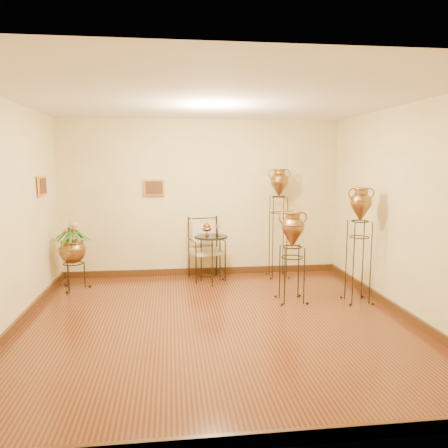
{
  "coord_description": "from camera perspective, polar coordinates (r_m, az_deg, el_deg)",
  "views": [
    {
      "loc": [
        -0.56,
        -5.33,
        2.05
      ],
      "look_at": [
        0.25,
        1.3,
        1.1
      ],
      "focal_mm": 35.0,
      "sensor_mm": 36.0,
      "label": 1
    }
  ],
  "objects": [
    {
      "name": "room_shell",
      "position": [
        5.38,
        -1.03,
        4.7
      ],
      "size": [
        5.02,
        5.02,
        2.81
      ],
      "color": "#F1E49B",
      "rests_on": "ground"
    },
    {
      "name": "amphora_short",
      "position": [
        6.5,
        8.88,
        -4.17
      ],
      "size": [
        0.5,
        0.5,
        1.37
      ],
      "rotation": [
        0.0,
        0.0,
        0.22
      ],
      "color": "#2D2516",
      "rests_on": "ground"
    },
    {
      "name": "armchair",
      "position": [
        7.66,
        -2.27,
        -3.29
      ],
      "size": [
        0.71,
        0.67,
        1.07
      ],
      "rotation": [
        0.0,
        0.0,
        0.21
      ],
      "color": "#2D2516",
      "rests_on": "ground"
    },
    {
      "name": "side_table",
      "position": [
        7.48,
        -1.7,
        -4.49
      ],
      "size": [
        0.61,
        0.61,
        1.02
      ],
      "rotation": [
        0.0,
        0.0,
        -0.11
      ],
      "color": "#2D2516",
      "rests_on": "ground"
    },
    {
      "name": "amphora_tall",
      "position": [
        7.79,
        7.12,
        0.27
      ],
      "size": [
        0.39,
        0.39,
        1.96
      ],
      "rotation": [
        0.0,
        0.0,
        0.01
      ],
      "color": "#2D2516",
      "rests_on": "ground"
    },
    {
      "name": "amphora_mid",
      "position": [
        6.65,
        17.22,
        -2.54
      ],
      "size": [
        0.5,
        0.5,
        1.71
      ],
      "rotation": [
        0.0,
        0.0,
        0.38
      ],
      "color": "#2D2516",
      "rests_on": "ground"
    },
    {
      "name": "ground",
      "position": [
        5.74,
        -0.92,
        -12.83
      ],
      "size": [
        5.0,
        5.0,
        0.0
      ],
      "primitive_type": "plane",
      "color": "brown",
      "rests_on": "ground"
    },
    {
      "name": "planter_urn",
      "position": [
        7.45,
        -19.19,
        -2.92
      ],
      "size": [
        0.86,
        0.86,
        1.23
      ],
      "rotation": [
        0.0,
        0.0,
        0.39
      ],
      "color": "#2D2516",
      "rests_on": "ground"
    }
  ]
}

